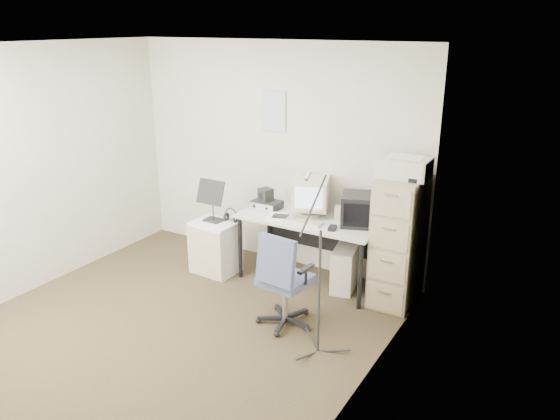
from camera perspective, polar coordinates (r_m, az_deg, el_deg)
The scene contains 23 objects.
floor at distance 5.28m, azimuth -10.65°, elevation -11.81°, with size 3.60×3.60×0.01m, color #2F2415.
ceiling at distance 4.55m, azimuth -12.65°, elevation 16.45°, with size 3.60×3.60×0.01m, color white.
wall_back at distance 6.16m, azimuth -0.42°, elevation 5.72°, with size 3.60×0.02×2.50m, color beige.
wall_left at distance 6.08m, azimuth -24.42°, elevation 3.81°, with size 0.02×3.60×2.50m, color beige.
wall_right at distance 3.86m, azimuth 8.94°, elevation -2.85°, with size 0.02×3.60×2.50m, color beige.
wall_calendar at distance 6.07m, azimuth -0.66°, elevation 10.32°, with size 0.30×0.02×0.44m, color white.
filing_cabinet at distance 5.45m, azimuth 12.28°, elevation -3.20°, with size 0.40×0.60×1.30m, color #947D5D.
printer at distance 5.21m, azimuth 12.83°, elevation 4.34°, with size 0.47×0.32×0.18m, color beige.
desk at distance 5.86m, azimuth 3.16°, elevation -4.16°, with size 1.50×0.70×0.73m, color silver.
crt_monitor at distance 5.75m, azimuth 3.26°, elevation 1.41°, with size 0.36×0.38×0.40m, color beige.
crt_tv at distance 5.54m, azimuth 8.26°, elevation 0.07°, with size 0.35×0.37×0.31m, color black.
desk_speaker at distance 5.63m, azimuth 6.17°, elevation -0.37°, with size 0.08×0.08×0.16m, color #C3B996.
keyboard at distance 5.57m, azimuth 2.46°, elevation -1.26°, with size 0.40×0.14×0.02m, color beige.
mouse at distance 5.41m, azimuth 5.49°, elevation -1.88°, with size 0.07×0.12×0.04m, color black.
radio_receiver at distance 5.98m, azimuth -1.39°, elevation 0.56°, with size 0.31×0.22×0.09m, color black.
radio_speaker at distance 5.96m, azimuth -1.50°, elevation 1.62°, with size 0.13×0.13×0.13m, color black.
papers at distance 5.72m, azimuth -0.32°, elevation -0.70°, with size 0.19×0.26×0.02m, color white.
pc_tower at distance 5.81m, azimuth 6.85°, elevation -5.94°, with size 0.22×0.49×0.46m, color beige.
office_chair at distance 5.00m, azimuth 0.55°, elevation -7.12°, with size 0.54×0.54×0.93m, color #4D5883.
side_cart at distance 6.14m, azimuth -6.76°, elevation -3.85°, with size 0.48×0.38×0.59m, color white.
music_stand at distance 5.99m, azimuth -7.06°, elevation 1.04°, with size 0.33×0.17×0.48m, color black.
headphones at distance 6.02m, azimuth -5.15°, elevation -0.71°, with size 0.16×0.16×0.03m, color black.
mic_stand at distance 4.49m, azimuth 4.17°, elevation -6.71°, with size 0.02×0.02×1.45m, color black.
Camera 1 is at (3.07, -3.35, 2.68)m, focal length 35.00 mm.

